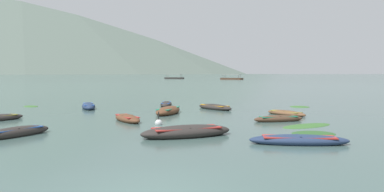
{
  "coord_description": "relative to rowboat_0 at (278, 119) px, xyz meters",
  "views": [
    {
      "loc": [
        2.41,
        -8.61,
        2.99
      ],
      "look_at": [
        -3.21,
        28.46,
        0.62
      ],
      "focal_mm": 34.25,
      "sensor_mm": 36.0,
      "label": 1
    }
  ],
  "objects": [
    {
      "name": "rowboat_3",
      "position": [
        -12.73,
        -7.36,
        0.03
      ],
      "size": [
        2.27,
        3.69,
        0.56
      ],
      "color": "#2D2826",
      "rests_on": "ground"
    },
    {
      "name": "rowboat_8",
      "position": [
        -4.56,
        6.94,
        0.02
      ],
      "size": [
        3.54,
        3.46,
        0.53
      ],
      "color": "#2D2826",
      "rests_on": "ground"
    },
    {
      "name": "weed_patch_5",
      "position": [
        1.42,
        -1.81,
        -0.15
      ],
      "size": [
        3.61,
        3.34,
        0.14
      ],
      "primitive_type": "ellipsoid",
      "rotation": [
        0.0,
        0.0,
        0.7
      ],
      "color": "#38662D",
      "rests_on": "ground"
    },
    {
      "name": "rowboat_10",
      "position": [
        -15.16,
        6.06,
        0.04
      ],
      "size": [
        2.79,
        4.09,
        0.61
      ],
      "color": "navy",
      "rests_on": "ground"
    },
    {
      "name": "rowboat_9",
      "position": [
        -9.27,
        -1.33,
        0.02
      ],
      "size": [
        2.9,
        3.26,
        0.53
      ],
      "color": "brown",
      "rests_on": "ground"
    },
    {
      "name": "rowboat_0",
      "position": [
        0.0,
        0.0,
        0.0
      ],
      "size": [
        3.32,
        2.03,
        0.47
      ],
      "color": "#4C3323",
      "rests_on": "ground"
    },
    {
      "name": "rowboat_7",
      "position": [
        -4.73,
        -6.14,
        0.06
      ],
      "size": [
        4.6,
        3.52,
        0.67
      ],
      "color": "#2D2826",
      "rests_on": "ground"
    },
    {
      "name": "mooring_buoy",
      "position": [
        -6.98,
        -2.54,
        -0.05
      ],
      "size": [
        0.43,
        0.43,
        0.89
      ],
      "color": "silver",
      "rests_on": "ground"
    },
    {
      "name": "ferry_1",
      "position": [
        -8.97,
        143.83,
        0.3
      ],
      "size": [
        10.57,
        6.82,
        2.54
      ],
      "color": "#4C3323",
      "rests_on": "ground"
    },
    {
      "name": "weed_patch_0",
      "position": [
        1.32,
        -4.5,
        -0.15
      ],
      "size": [
        2.56,
        2.29,
        0.14
      ],
      "primitive_type": "ellipsoid",
      "rotation": [
        0.0,
        0.0,
        0.3
      ],
      "color": "#2D5628",
      "rests_on": "ground"
    },
    {
      "name": "rowboat_5",
      "position": [
        0.25,
        -7.28,
        0.01
      ],
      "size": [
        4.24,
        1.41,
        0.5
      ],
      "color": "navy",
      "rests_on": "ground"
    },
    {
      "name": "rowboat_4",
      "position": [
        0.82,
        3.5,
        -0.02
      ],
      "size": [
        2.96,
        2.99,
        0.42
      ],
      "color": "brown",
      "rests_on": "ground"
    },
    {
      "name": "rowboat_6",
      "position": [
        -9.22,
        9.42,
        0.0
      ],
      "size": [
        1.55,
        3.68,
        0.49
      ],
      "color": "#2D2826",
      "rests_on": "ground"
    },
    {
      "name": "weed_patch_1",
      "position": [
        -20.99,
        6.92,
        -0.15
      ],
      "size": [
        2.05,
        1.94,
        0.14
      ],
      "primitive_type": "ellipsoid",
      "rotation": [
        0.0,
        0.0,
        2.49
      ],
      "color": "#38662D",
      "rests_on": "ground"
    },
    {
      "name": "weed_patch_3",
      "position": [
        2.65,
        10.11,
        -0.15
      ],
      "size": [
        1.96,
        1.99,
        0.14
      ],
      "primitive_type": "ellipsoid",
      "rotation": [
        0.0,
        0.0,
        1.74
      ],
      "color": "#38662D",
      "rests_on": "ground"
    },
    {
      "name": "mountain_2",
      "position": [
        -319.5,
        1641.02,
        172.87
      ],
      "size": [
        989.01,
        989.01,
        346.04
      ],
      "primitive_type": "cone",
      "color": "slate",
      "rests_on": "ground"
    },
    {
      "name": "rowboat_2",
      "position": [
        -7.64,
        3.11,
        0.06
      ],
      "size": [
        1.72,
        4.05,
        0.68
      ],
      "color": "brown",
      "rests_on": "ground"
    },
    {
      "name": "ground_plane",
      "position": [
        -4.33,
        1485.6,
        -0.15
      ],
      "size": [
        6000.0,
        6000.0,
        0.0
      ],
      "primitive_type": "plane",
      "color": "#425B56"
    },
    {
      "name": "ferry_0",
      "position": [
        -38.46,
        158.42,
        0.3
      ],
      "size": [
        9.74,
        4.1,
        2.54
      ],
      "color": "#2D2826",
      "rests_on": "ground"
    },
    {
      "name": "mountain_1",
      "position": [
        -964.78,
        1432.35,
        243.91
      ],
      "size": [
        2121.85,
        2121.85,
        488.11
      ],
      "primitive_type": "cone",
      "color": "#56665B",
      "rests_on": "ground"
    }
  ]
}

